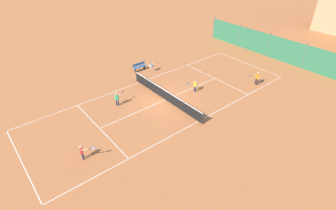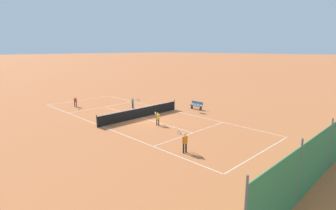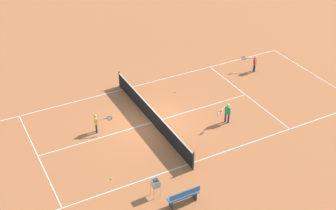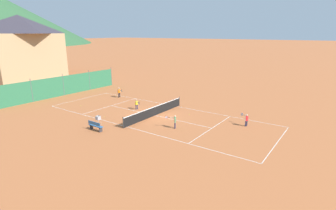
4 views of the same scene
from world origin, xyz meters
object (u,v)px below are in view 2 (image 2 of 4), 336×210
tennis_net (141,112)px  tennis_ball_by_net_left (195,118)px  courtside_bench (197,105)px  player_far_service (75,101)px  player_near_service (158,118)px  ball_hopper (197,106)px  tennis_ball_mid_court (104,116)px  tennis_ball_service_box (240,134)px  player_near_baseline (185,141)px  player_far_baseline (133,102)px

tennis_net → tennis_ball_by_net_left: 5.07m
tennis_net → courtside_bench: tennis_net is taller
tennis_net → player_far_service: size_ratio=8.11×
player_near_service → ball_hopper: bearing=-174.5°
tennis_net → player_near_service: size_ratio=8.22×
player_far_service → ball_hopper: 13.38m
tennis_ball_by_net_left → ball_hopper: size_ratio=0.07×
tennis_ball_mid_court → player_near_service: bearing=106.6°
tennis_ball_mid_court → tennis_ball_by_net_left: (-5.62, 6.49, 0.00)m
tennis_net → tennis_ball_by_net_left: size_ratio=139.09×
player_far_service → ball_hopper: size_ratio=1.27×
tennis_ball_service_box → courtside_bench: 8.72m
ball_hopper → player_near_baseline: bearing=35.2°
player_near_baseline → player_near_service: (-2.83, -5.56, -0.10)m
tennis_ball_by_net_left → ball_hopper: 2.45m
tennis_ball_service_box → tennis_ball_by_net_left: 5.53m
tennis_ball_mid_court → tennis_ball_by_net_left: 8.59m
tennis_net → ball_hopper: 5.82m
player_near_baseline → tennis_ball_by_net_left: player_near_baseline is taller
player_far_baseline → tennis_ball_mid_court: bearing=12.8°
player_far_service → player_far_baseline: (-4.19, 4.96, 0.04)m
player_far_service → courtside_bench: size_ratio=0.75×
tennis_ball_by_net_left → courtside_bench: size_ratio=0.04×
player_far_service → courtside_bench: bearing=130.2°
player_near_baseline → tennis_ball_service_box: (-5.52, 0.64, -0.73)m
player_far_baseline → player_far_service: bearing=-49.8°
player_far_baseline → courtside_bench: bearing=130.1°
player_near_service → courtside_bench: (-6.91, -1.43, -0.21)m
player_far_baseline → courtside_bench: player_far_baseline is taller
player_far_baseline → tennis_net: bearing=62.2°
player_far_baseline → tennis_ball_service_box: bearing=90.9°
player_far_service → courtside_bench: 13.34m
tennis_ball_by_net_left → tennis_ball_mid_court: bearing=-49.1°
player_near_baseline → courtside_bench: 11.99m
player_near_baseline → courtside_bench: size_ratio=0.87×
tennis_net → player_far_baseline: (-1.94, -3.68, 0.20)m
tennis_ball_mid_court → player_far_baseline: bearing=-167.2°
tennis_ball_mid_court → player_far_service: bearing=-90.1°
player_far_service → player_far_baseline: player_far_baseline is taller
tennis_net → tennis_ball_by_net_left: bearing=131.6°
tennis_net → player_near_service: bearing=79.3°
tennis_net → player_near_baseline: player_near_baseline is taller
courtside_bench → ball_hopper: bearing=39.2°
player_far_service → tennis_ball_by_net_left: (-5.61, 12.42, -0.63)m
tennis_ball_service_box → tennis_ball_by_net_left: bearing=-102.8°
tennis_ball_mid_court → courtside_bench: size_ratio=0.04×
tennis_ball_service_box → courtside_bench: bearing=-118.9°
player_far_service → player_near_service: bearing=98.3°
player_far_service → ball_hopper: (-7.55, 11.05, -0.00)m
tennis_net → tennis_ball_mid_court: 3.57m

